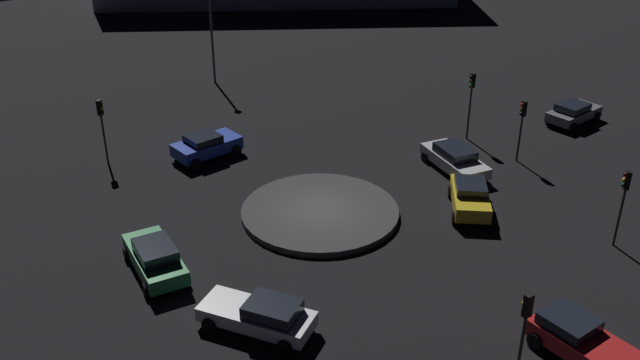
# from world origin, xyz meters

# --- Properties ---
(ground_plane) EXTENTS (113.90, 113.90, 0.00)m
(ground_plane) POSITION_xyz_m (0.00, 0.00, 0.00)
(ground_plane) COLOR black
(roundabout_island) EXTENTS (8.01, 8.01, 0.32)m
(roundabout_island) POSITION_xyz_m (0.00, 0.00, 0.16)
(roundabout_island) COLOR #383838
(roundabout_island) RESTS_ON ground_plane
(car_grey) EXTENTS (4.04, 2.24, 1.38)m
(car_grey) POSITION_xyz_m (-20.49, -0.05, 0.73)
(car_grey) COLOR slate
(car_grey) RESTS_ON ground_plane
(car_blue) EXTENTS (4.07, 2.42, 1.48)m
(car_blue) POSITION_xyz_m (1.49, -9.40, 0.78)
(car_blue) COLOR #1E38A5
(car_blue) RESTS_ON ground_plane
(car_yellow) EXTENTS (3.85, 4.07, 1.51)m
(car_yellow) POSITION_xyz_m (-6.50, 4.08, 0.79)
(car_yellow) COLOR gold
(car_yellow) RESTS_ON ground_plane
(car_white) EXTENTS (3.86, 4.81, 1.44)m
(car_white) POSITION_xyz_m (7.16, 5.95, 0.73)
(car_white) COLOR white
(car_white) RESTS_ON ground_plane
(car_green) EXTENTS (2.43, 4.56, 1.54)m
(car_green) POSITION_xyz_m (8.86, -0.14, 0.78)
(car_green) COLOR #1E7238
(car_green) RESTS_ON ground_plane
(car_silver) EXTENTS (2.80, 4.85, 1.45)m
(car_silver) POSITION_xyz_m (-9.12, 0.41, 0.75)
(car_silver) COLOR silver
(car_silver) RESTS_ON ground_plane
(car_red) EXTENTS (2.16, 4.06, 1.48)m
(car_red) POSITION_xyz_m (-1.71, 14.25, 0.78)
(car_red) COLOR red
(car_red) RESTS_ON ground_plane
(traffic_light_west) EXTENTS (0.37, 0.33, 3.72)m
(traffic_light_west) POSITION_xyz_m (-13.01, 1.64, 2.66)
(traffic_light_west) COLOR #2D2D2D
(traffic_light_west) RESTS_ON ground_plane
(traffic_light_northwest) EXTENTS (0.38, 0.39, 3.91)m
(traffic_light_northwest) POSITION_xyz_m (-9.58, 10.40, 2.79)
(traffic_light_northwest) COLOR #2D2D2D
(traffic_light_northwest) RESTS_ON ground_plane
(traffic_light_southeast) EXTENTS (0.37, 0.40, 3.88)m
(traffic_light_southeast) POSITION_xyz_m (6.51, -12.13, 2.77)
(traffic_light_southeast) COLOR #2D2D2D
(traffic_light_southeast) RESTS_ON ground_plane
(traffic_light_west_near) EXTENTS (0.38, 0.33, 4.29)m
(traffic_light_west_near) POSITION_xyz_m (-12.96, -2.30, 3.05)
(traffic_light_west_near) COLOR #2D2D2D
(traffic_light_west_near) RESTS_ON ground_plane
(traffic_light_north) EXTENTS (0.32, 0.37, 3.83)m
(traffic_light_north) POSITION_xyz_m (1.22, 13.72, 2.74)
(traffic_light_north) COLOR #2D2D2D
(traffic_light_north) RESTS_ON ground_plane
(streetlamp_south) EXTENTS (0.51, 0.51, 7.45)m
(streetlamp_south) POSITION_xyz_m (-5.11, -20.67, 4.88)
(streetlamp_south) COLOR #4C4C51
(streetlamp_south) RESTS_ON ground_plane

